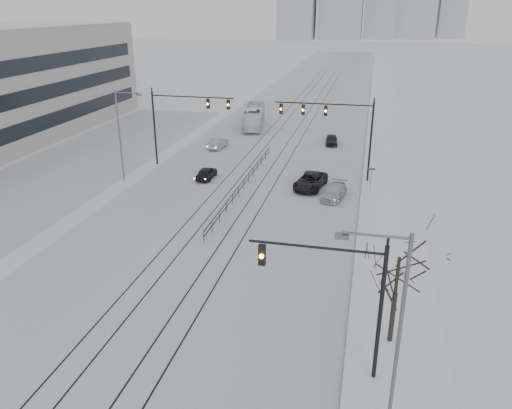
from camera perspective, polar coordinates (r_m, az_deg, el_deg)
The scene contains 19 objects.
road at distance 76.21m, azimuth 4.23°, elevation 9.25°, with size 22.00×260.00×0.02m, color silver.
sidewalk_east at distance 75.40m, azimuth 14.53°, elevation 8.54°, with size 5.00×260.00×0.16m, color white.
curb at distance 75.37m, azimuth 12.65°, elevation 8.69°, with size 0.10×260.00×0.12m, color gray.
parking_strip at distance 60.02m, azimuth -19.07°, elevation 4.69°, with size 14.00×60.00×0.03m, color silver.
tram_rails at distance 57.13m, azimuth 1.08°, elevation 5.08°, with size 5.30×180.00×0.01m.
traffic_mast_near at distance 22.87m, azimuth 10.13°, elevation -9.77°, with size 6.10×0.37×7.00m.
traffic_mast_ne at distance 49.82m, azimuth 9.23°, elevation 9.13°, with size 9.60×0.37×8.00m.
traffic_mast_nw at distance 54.45m, azimuth -8.73°, elevation 10.02°, with size 9.10×0.37×8.00m.
street_light_east at distance 20.04m, azimuth 15.31°, elevation -13.02°, with size 2.73×0.25×9.00m.
street_light_west at distance 50.72m, azimuth -15.08°, elevation 8.25°, with size 2.73×0.25×9.00m.
bare_tree at distance 25.59m, azimuth 15.96°, elevation -6.88°, with size 4.40×4.40×6.10m.
median_fence at distance 47.71m, azimuth -1.41°, elevation 2.30°, with size 0.06×24.00×1.00m.
street_sign at distance 47.92m, azimuth 13.02°, elevation 3.19°, with size 0.70×0.06×2.40m.
sedan_sb_inner at distance 50.99m, azimuth -5.68°, elevation 3.60°, with size 1.45×3.60×1.23m, color black.
sedan_sb_outer at distance 62.19m, azimuth -4.35°, elevation 6.98°, with size 1.33×3.80×1.25m, color gray.
sedan_nb_front at distance 48.33m, azimuth 6.23°, elevation 2.67°, with size 2.36×5.12×1.42m, color black.
sedan_nb_right at distance 46.11m, azimuth 8.91°, elevation 1.44°, with size 1.70×4.19×1.21m, color #B8BCC1.
sedan_nb_far at distance 64.43m, azimuth 8.64°, elevation 7.31°, with size 1.45×3.61×1.23m, color black.
box_truck at distance 73.26m, azimuth -0.23°, elevation 10.00°, with size 2.52×10.78×3.00m, color white.
Camera 1 is at (11.22, -13.58, 16.37)m, focal length 35.00 mm.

